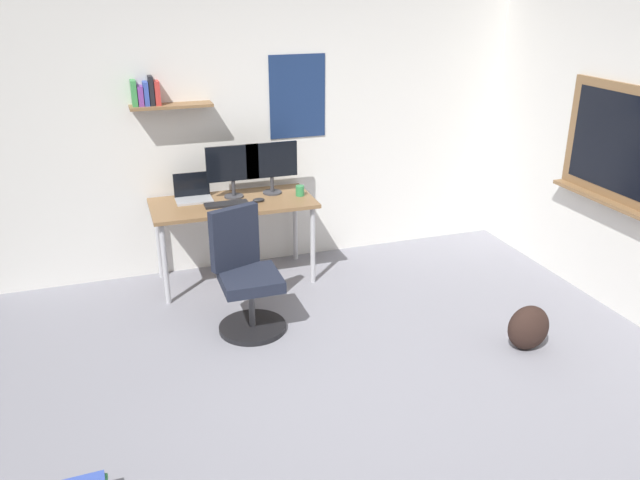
# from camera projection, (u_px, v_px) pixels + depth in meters

# --- Properties ---
(ground_plane) EXTENTS (5.20, 5.20, 0.00)m
(ground_plane) POSITION_uv_depth(u_px,v_px,m) (365.00, 399.00, 4.15)
(ground_plane) COLOR gray
(ground_plane) RESTS_ON ground
(wall_back) EXTENTS (5.00, 0.30, 2.60)m
(wall_back) POSITION_uv_depth(u_px,v_px,m) (265.00, 125.00, 5.81)
(wall_back) COLOR silver
(wall_back) RESTS_ON ground
(desk) EXTENTS (1.40, 0.66, 0.75)m
(desk) POSITION_uv_depth(u_px,v_px,m) (233.00, 210.00, 5.57)
(desk) COLOR olive
(desk) RESTS_ON ground
(office_chair) EXTENTS (0.53, 0.55, 0.95)m
(office_chair) POSITION_uv_depth(u_px,v_px,m) (246.00, 279.00, 4.88)
(office_chair) COLOR black
(office_chair) RESTS_ON ground
(laptop) EXTENTS (0.31, 0.21, 0.23)m
(laptop) POSITION_uv_depth(u_px,v_px,m) (193.00, 194.00, 5.56)
(laptop) COLOR #ADAFB5
(laptop) RESTS_ON desk
(monitor_primary) EXTENTS (0.46, 0.17, 0.46)m
(monitor_primary) POSITION_uv_depth(u_px,v_px,m) (233.00, 168.00, 5.54)
(monitor_primary) COLOR #38383D
(monitor_primary) RESTS_ON desk
(monitor_secondary) EXTENTS (0.46, 0.17, 0.46)m
(monitor_secondary) POSITION_uv_depth(u_px,v_px,m) (272.00, 164.00, 5.64)
(monitor_secondary) COLOR #38383D
(monitor_secondary) RESTS_ON desk
(keyboard) EXTENTS (0.37, 0.13, 0.02)m
(keyboard) POSITION_uv_depth(u_px,v_px,m) (227.00, 204.00, 5.44)
(keyboard) COLOR black
(keyboard) RESTS_ON desk
(computer_mouse) EXTENTS (0.10, 0.06, 0.03)m
(computer_mouse) POSITION_uv_depth(u_px,v_px,m) (259.00, 200.00, 5.52)
(computer_mouse) COLOR #262628
(computer_mouse) RESTS_ON desk
(coffee_mug) EXTENTS (0.08, 0.08, 0.09)m
(coffee_mug) POSITION_uv_depth(u_px,v_px,m) (300.00, 191.00, 5.67)
(coffee_mug) COLOR #338C4C
(coffee_mug) RESTS_ON desk
(backpack) EXTENTS (0.32, 0.22, 0.34)m
(backpack) POSITION_uv_depth(u_px,v_px,m) (528.00, 328.00, 4.67)
(backpack) COLOR black
(backpack) RESTS_ON ground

